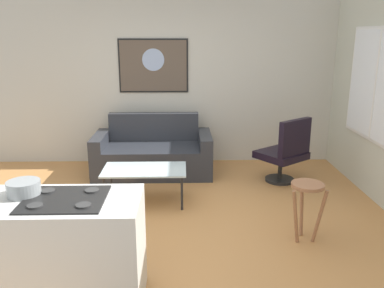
{
  "coord_description": "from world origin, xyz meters",
  "views": [
    {
      "loc": [
        0.15,
        -4.09,
        2.07
      ],
      "look_at": [
        0.28,
        0.9,
        0.7
      ],
      "focal_mm": 37.61,
      "sensor_mm": 36.0,
      "label": 1
    }
  ],
  "objects_px": {
    "coffee_table": "(145,171)",
    "bar_stool": "(307,196)",
    "couch": "(153,154)",
    "wall_painting": "(153,66)",
    "armchair": "(286,152)",
    "mixing_bowl": "(24,189)"
  },
  "relations": [
    {
      "from": "coffee_table",
      "to": "bar_stool",
      "type": "relative_size",
      "value": 1.66
    },
    {
      "from": "armchair",
      "to": "bar_stool",
      "type": "bearing_deg",
      "value": -96.93
    },
    {
      "from": "couch",
      "to": "wall_painting",
      "type": "bearing_deg",
      "value": 90.35
    },
    {
      "from": "coffee_table",
      "to": "couch",
      "type": "bearing_deg",
      "value": 88.69
    },
    {
      "from": "coffee_table",
      "to": "armchair",
      "type": "xyz_separation_m",
      "value": [
        1.93,
        0.66,
        0.05
      ]
    },
    {
      "from": "coffee_table",
      "to": "wall_painting",
      "type": "distance_m",
      "value": 2.08
    },
    {
      "from": "couch",
      "to": "wall_painting",
      "type": "relative_size",
      "value": 1.61
    },
    {
      "from": "couch",
      "to": "coffee_table",
      "type": "height_order",
      "value": "couch"
    },
    {
      "from": "coffee_table",
      "to": "wall_painting",
      "type": "bearing_deg",
      "value": 89.24
    },
    {
      "from": "couch",
      "to": "coffee_table",
      "type": "relative_size",
      "value": 1.71
    },
    {
      "from": "armchair",
      "to": "bar_stool",
      "type": "xyz_separation_m",
      "value": [
        -0.2,
        -1.66,
        0.03
      ]
    },
    {
      "from": "couch",
      "to": "mixing_bowl",
      "type": "height_order",
      "value": "mixing_bowl"
    },
    {
      "from": "mixing_bowl",
      "to": "wall_painting",
      "type": "height_order",
      "value": "wall_painting"
    },
    {
      "from": "couch",
      "to": "mixing_bowl",
      "type": "distance_m",
      "value": 3.18
    },
    {
      "from": "coffee_table",
      "to": "wall_painting",
      "type": "relative_size",
      "value": 0.94
    },
    {
      "from": "bar_stool",
      "to": "wall_painting",
      "type": "height_order",
      "value": "wall_painting"
    },
    {
      "from": "couch",
      "to": "wall_painting",
      "type": "height_order",
      "value": "wall_painting"
    },
    {
      "from": "armchair",
      "to": "mixing_bowl",
      "type": "bearing_deg",
      "value": -136.4
    },
    {
      "from": "coffee_table",
      "to": "bar_stool",
      "type": "height_order",
      "value": "bar_stool"
    },
    {
      "from": "armchair",
      "to": "bar_stool",
      "type": "distance_m",
      "value": 1.67
    },
    {
      "from": "armchair",
      "to": "mixing_bowl",
      "type": "xyz_separation_m",
      "value": [
        -2.66,
        -2.54,
        0.48
      ]
    },
    {
      "from": "mixing_bowl",
      "to": "armchair",
      "type": "bearing_deg",
      "value": 43.6
    }
  ]
}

